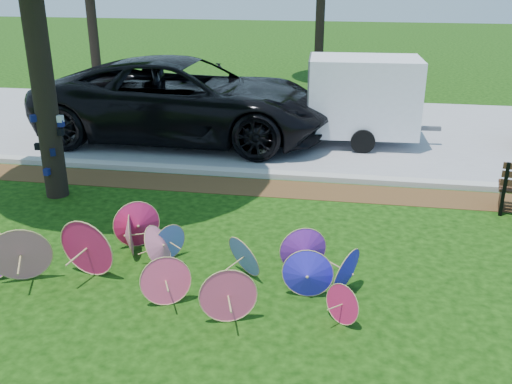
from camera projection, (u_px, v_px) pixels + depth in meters
The scene contains 7 objects.
ground at pixel (196, 303), 7.86m from camera, with size 90.00×90.00×0.00m, color black.
mulch_strip at pixel (253, 187), 11.99m from camera, with size 90.00×1.00×0.01m, color #472D16.
curb at pixel (258, 174), 12.61m from camera, with size 90.00×0.30×0.12m, color #B7B5AD.
street at pixel (282, 128), 16.43m from camera, with size 90.00×8.00×0.01m, color gray.
parasol_pile at pixel (158, 256), 8.32m from camera, with size 5.97×2.27×0.94m.
black_van at pixel (185, 100), 15.01m from camera, with size 3.55×7.69×2.14m, color black.
cargo_trailer at pixel (363, 96), 14.56m from camera, with size 2.74×1.74×2.52m, color white.
Camera 1 is at (1.95, -6.52, 4.31)m, focal length 40.00 mm.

